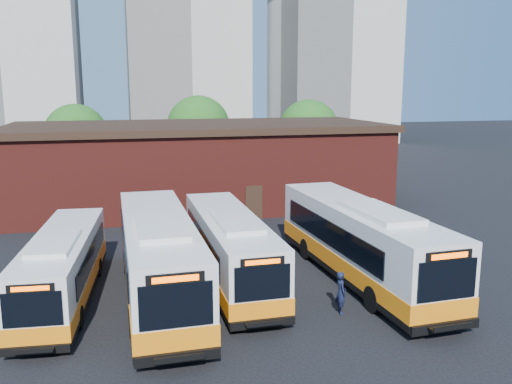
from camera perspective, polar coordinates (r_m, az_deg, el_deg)
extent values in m
plane|color=black|center=(24.68, 0.78, -10.83)|extent=(220.00, 220.00, 0.00)
cube|color=silver|center=(25.09, -19.66, -7.23)|extent=(3.21, 11.00, 2.58)
cube|color=orange|center=(25.32, -19.55, -8.83)|extent=(3.26, 11.05, 0.63)
cube|color=black|center=(25.48, -19.48, -9.79)|extent=(3.25, 11.04, 0.23)
cube|color=black|center=(19.99, -22.50, -11.36)|extent=(1.96, 0.22, 1.22)
cube|color=black|center=(19.72, -22.66, -9.34)|extent=(1.54, 0.18, 0.29)
cube|color=#FF5905|center=(19.69, -22.68, -9.38)|extent=(1.22, 0.12, 0.16)
cube|color=black|center=(20.52, -22.23, -15.16)|extent=(2.31, 0.32, 0.29)
cube|color=black|center=(20.30, -22.38, -15.19)|extent=(1.33, 0.45, 0.05)
cube|color=black|center=(20.13, -22.50, -15.22)|extent=(1.31, 0.15, 0.16)
cube|color=black|center=(25.60, -22.15, -6.46)|extent=(0.76, 8.43, 0.95)
cube|color=black|center=(25.16, -16.90, -6.41)|extent=(0.76, 8.43, 0.95)
cube|color=silver|center=(23.43, -20.46, -5.04)|extent=(1.88, 3.91, 0.20)
cylinder|color=black|center=(22.90, -23.48, -12.35)|extent=(0.36, 0.92, 0.90)
cylinder|color=black|center=(22.47, -18.19, -12.43)|extent=(0.36, 0.92, 0.90)
cylinder|color=black|center=(28.34, -20.56, -7.66)|extent=(0.36, 0.92, 0.90)
cylinder|color=black|center=(27.99, -16.34, -7.62)|extent=(0.36, 0.92, 0.90)
cube|color=silver|center=(24.30, -10.23, -6.44)|extent=(3.03, 13.33, 3.15)
cube|color=orange|center=(24.59, -10.16, -8.48)|extent=(3.09, 13.38, 0.77)
cube|color=black|center=(24.78, -10.12, -9.68)|extent=(3.08, 13.37, 0.28)
cube|color=black|center=(17.94, -8.41, -11.76)|extent=(2.40, 0.10, 1.49)
cube|color=black|center=(17.60, -8.49, -9.01)|extent=(1.88, 0.10, 0.35)
cube|color=#FF5905|center=(17.56, -8.47, -9.05)|extent=(1.49, 0.05, 0.20)
cube|color=black|center=(18.63, -8.22, -16.87)|extent=(2.82, 0.20, 0.35)
cube|color=black|center=(18.36, -8.13, -16.92)|extent=(1.61, 0.45, 0.07)
cube|color=black|center=(18.15, -8.06, -17.00)|extent=(1.61, 0.07, 0.20)
cube|color=black|center=(24.58, -13.70, -5.65)|extent=(0.22, 10.36, 1.16)
cube|color=black|center=(24.78, -7.01, -5.27)|extent=(0.22, 10.36, 1.16)
cube|color=silver|center=(22.25, -10.01, -3.55)|extent=(1.99, 4.68, 0.24)
cylinder|color=black|center=(21.21, -12.74, -13.26)|extent=(0.37, 1.11, 1.11)
cylinder|color=black|center=(21.42, -5.72, -12.79)|extent=(0.37, 1.11, 1.11)
cylinder|color=black|center=(28.05, -13.38, -7.22)|extent=(0.37, 1.11, 1.11)
cylinder|color=black|center=(28.20, -8.15, -6.92)|extent=(0.37, 1.11, 1.11)
cube|color=silver|center=(25.96, -2.80, -5.62)|extent=(2.63, 11.91, 2.82)
cube|color=orange|center=(26.20, -2.78, -7.33)|extent=(2.68, 11.96, 0.69)
cube|color=black|center=(26.36, -2.77, -8.35)|extent=(2.67, 11.95, 0.25)
cube|color=black|center=(20.36, 0.68, -9.54)|extent=(2.15, 0.08, 1.34)
cube|color=black|center=(20.08, 0.70, -7.35)|extent=(1.68, 0.07, 0.32)
cube|color=#FF5905|center=(20.04, 0.72, -7.38)|extent=(1.34, 0.03, 0.18)
cube|color=black|center=(20.91, 0.72, -13.67)|extent=(2.53, 0.16, 0.32)
cube|color=black|center=(20.67, 0.89, -13.67)|extent=(1.44, 0.39, 0.06)
cube|color=black|center=(20.49, 1.03, -13.70)|extent=(1.44, 0.05, 0.18)
cube|color=black|center=(26.04, -5.77, -4.99)|extent=(0.13, 9.27, 1.04)
cube|color=black|center=(26.53, -0.25, -4.63)|extent=(0.13, 9.27, 1.04)
cube|color=silver|center=(24.16, -2.11, -3.16)|extent=(1.76, 4.18, 0.22)
cylinder|color=black|center=(23.05, -3.86, -11.15)|extent=(0.33, 0.99, 0.99)
cylinder|color=black|center=(23.54, 1.71, -10.64)|extent=(0.33, 0.99, 0.99)
cylinder|color=black|center=(29.13, -6.28, -6.41)|extent=(0.33, 0.99, 0.99)
cylinder|color=black|center=(29.52, -1.86, -6.11)|extent=(0.33, 0.99, 0.99)
cube|color=silver|center=(26.60, 10.90, -4.89)|extent=(3.45, 13.55, 3.19)
cube|color=orange|center=(26.86, 10.83, -6.79)|extent=(3.51, 13.61, 0.78)
cube|color=black|center=(27.03, 10.79, -7.92)|extent=(3.49, 13.60, 0.28)
cube|color=black|center=(21.04, 19.49, -8.74)|extent=(2.43, 0.17, 1.51)
cube|color=black|center=(20.75, 19.67, -6.32)|extent=(1.90, 0.15, 0.36)
cube|color=#FF5905|center=(20.72, 19.73, -6.35)|extent=(1.51, 0.09, 0.20)
cube|color=black|center=(21.65, 19.28, -13.27)|extent=(2.86, 0.28, 0.36)
cube|color=black|center=(21.41, 19.71, -13.24)|extent=(1.64, 0.50, 0.07)
cube|color=black|center=(21.24, 20.05, -13.24)|extent=(1.62, 0.12, 0.20)
cube|color=black|center=(26.28, 7.65, -4.28)|extent=(0.52, 10.47, 1.18)
cube|color=black|center=(27.58, 13.19, -3.75)|extent=(0.52, 10.47, 1.18)
cube|color=silver|center=(24.75, 12.83, -2.08)|extent=(2.15, 4.78, 0.25)
cylinder|color=black|center=(23.30, 12.27, -10.97)|extent=(0.41, 1.13, 1.12)
cylinder|color=black|center=(24.59, 17.64, -10.05)|extent=(0.41, 1.13, 1.12)
cylinder|color=black|center=(29.59, 5.36, -5.98)|extent=(0.41, 1.13, 1.12)
cylinder|color=black|center=(30.62, 9.88, -5.52)|extent=(0.41, 1.13, 1.12)
imported|color=black|center=(22.85, 8.93, -10.41)|extent=(0.46, 0.67, 1.78)
cube|color=#5E1C16|center=(43.00, -6.04, 2.67)|extent=(28.00, 12.00, 6.00)
cube|color=black|center=(42.66, -6.12, 6.86)|extent=(28.60, 12.60, 0.50)
cube|color=black|center=(38.03, -0.22, -1.12)|extent=(1.20, 0.08, 2.40)
cylinder|color=#382314|center=(54.86, -18.21, 2.23)|extent=(0.36, 0.36, 2.70)
sphere|color=#215518|center=(54.49, -18.41, 5.66)|extent=(6.00, 6.00, 6.00)
cylinder|color=#382314|center=(57.21, -6.00, 3.19)|extent=(0.36, 0.36, 2.95)
sphere|color=#215518|center=(56.84, -6.07, 6.79)|extent=(6.56, 6.56, 6.56)
cylinder|color=#382314|center=(56.93, 5.48, 3.09)|extent=(0.36, 0.36, 2.81)
sphere|color=#215518|center=(56.56, 5.54, 6.53)|extent=(6.24, 6.24, 6.24)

